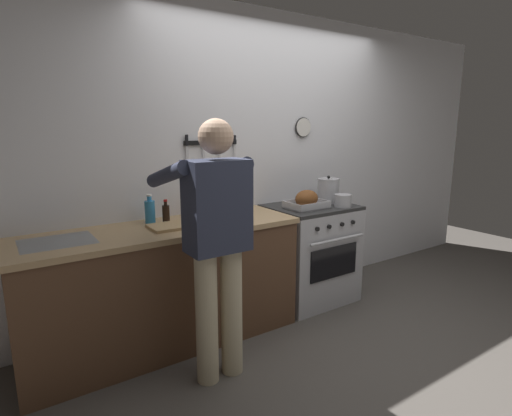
{
  "coord_description": "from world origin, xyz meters",
  "views": [
    {
      "loc": [
        -2.21,
        -1.73,
        1.63
      ],
      "look_at": [
        -0.48,
        0.85,
        0.98
      ],
      "focal_mm": 28.48,
      "sensor_mm": 36.0,
      "label": 1
    }
  ],
  "objects_px": {
    "stove": "(310,253)",
    "person_cook": "(216,235)",
    "bottle_dish_soap": "(150,211)",
    "bottle_olive_oil": "(201,204)",
    "roasting_pan": "(307,200)",
    "bottle_soy_sauce": "(166,213)",
    "stock_pot": "(328,190)",
    "cutting_board": "(175,225)",
    "saucepan": "(343,201)",
    "bottle_hot_sauce": "(189,210)"
  },
  "relations": [
    {
      "from": "person_cook",
      "to": "bottle_hot_sauce",
      "type": "relative_size",
      "value": 10.09
    },
    {
      "from": "person_cook",
      "to": "roasting_pan",
      "type": "xyz_separation_m",
      "value": [
        1.17,
        0.5,
        0.02
      ]
    },
    {
      "from": "cutting_board",
      "to": "bottle_soy_sauce",
      "type": "distance_m",
      "value": 0.16
    },
    {
      "from": "saucepan",
      "to": "bottle_soy_sauce",
      "type": "height_order",
      "value": "bottle_soy_sauce"
    },
    {
      "from": "stove",
      "to": "bottle_soy_sauce",
      "type": "distance_m",
      "value": 1.45
    },
    {
      "from": "roasting_pan",
      "to": "bottle_hot_sauce",
      "type": "relative_size",
      "value": 2.14
    },
    {
      "from": "stove",
      "to": "cutting_board",
      "type": "distance_m",
      "value": 1.41
    },
    {
      "from": "bottle_olive_oil",
      "to": "cutting_board",
      "type": "bearing_deg",
      "value": -152.87
    },
    {
      "from": "stove",
      "to": "person_cook",
      "type": "height_order",
      "value": "person_cook"
    },
    {
      "from": "cutting_board",
      "to": "bottle_dish_soap",
      "type": "relative_size",
      "value": 1.64
    },
    {
      "from": "stove",
      "to": "bottle_dish_soap",
      "type": "xyz_separation_m",
      "value": [
        -1.44,
        0.17,
        0.54
      ]
    },
    {
      "from": "stove",
      "to": "saucepan",
      "type": "xyz_separation_m",
      "value": [
        0.19,
        -0.2,
        0.51
      ]
    },
    {
      "from": "roasting_pan",
      "to": "bottle_hot_sauce",
      "type": "bearing_deg",
      "value": 168.08
    },
    {
      "from": "person_cook",
      "to": "saucepan",
      "type": "distance_m",
      "value": 1.53
    },
    {
      "from": "saucepan",
      "to": "bottle_hot_sauce",
      "type": "distance_m",
      "value": 1.38
    },
    {
      "from": "bottle_dish_soap",
      "to": "bottle_olive_oil",
      "type": "xyz_separation_m",
      "value": [
        0.39,
        -0.06,
        0.02
      ]
    },
    {
      "from": "stove",
      "to": "person_cook",
      "type": "xyz_separation_m",
      "value": [
        -1.29,
        -0.57,
        0.5
      ]
    },
    {
      "from": "saucepan",
      "to": "bottle_hot_sauce",
      "type": "xyz_separation_m",
      "value": [
        -1.34,
        0.35,
        0.01
      ]
    },
    {
      "from": "stock_pot",
      "to": "bottle_olive_oil",
      "type": "bearing_deg",
      "value": 177.04
    },
    {
      "from": "cutting_board",
      "to": "bottle_hot_sauce",
      "type": "xyz_separation_m",
      "value": [
        0.19,
        0.19,
        0.06
      ]
    },
    {
      "from": "bottle_dish_soap",
      "to": "bottle_olive_oil",
      "type": "relative_size",
      "value": 0.81
    },
    {
      "from": "cutting_board",
      "to": "bottle_olive_oil",
      "type": "distance_m",
      "value": 0.33
    },
    {
      "from": "stove",
      "to": "cutting_board",
      "type": "xyz_separation_m",
      "value": [
        -1.34,
        -0.04,
        0.46
      ]
    },
    {
      "from": "bottle_hot_sauce",
      "to": "bottle_soy_sauce",
      "type": "xyz_separation_m",
      "value": [
        -0.2,
        -0.04,
        0.01
      ]
    },
    {
      "from": "saucepan",
      "to": "bottle_dish_soap",
      "type": "xyz_separation_m",
      "value": [
        -1.64,
        0.37,
        0.03
      ]
    },
    {
      "from": "person_cook",
      "to": "bottle_soy_sauce",
      "type": "distance_m",
      "value": 0.68
    },
    {
      "from": "roasting_pan",
      "to": "bottle_dish_soap",
      "type": "relative_size",
      "value": 1.6
    },
    {
      "from": "person_cook",
      "to": "stock_pot",
      "type": "xyz_separation_m",
      "value": [
        1.52,
        0.61,
        0.06
      ]
    },
    {
      "from": "cutting_board",
      "to": "bottle_dish_soap",
      "type": "xyz_separation_m",
      "value": [
        -0.11,
        0.21,
        0.08
      ]
    },
    {
      "from": "saucepan",
      "to": "bottle_dish_soap",
      "type": "height_order",
      "value": "bottle_dish_soap"
    },
    {
      "from": "stove",
      "to": "bottle_olive_oil",
      "type": "xyz_separation_m",
      "value": [
        -1.06,
        0.1,
        0.56
      ]
    },
    {
      "from": "person_cook",
      "to": "bottle_hot_sauce",
      "type": "bearing_deg",
      "value": -15.99
    },
    {
      "from": "roasting_pan",
      "to": "bottle_soy_sauce",
      "type": "xyz_separation_m",
      "value": [
        -1.23,
        0.17,
        0.0
      ]
    },
    {
      "from": "bottle_hot_sauce",
      "to": "stove",
      "type": "bearing_deg",
      "value": -7.29
    },
    {
      "from": "person_cook",
      "to": "cutting_board",
      "type": "height_order",
      "value": "person_cook"
    },
    {
      "from": "bottle_hot_sauce",
      "to": "bottle_soy_sauce",
      "type": "relative_size",
      "value": 0.92
    },
    {
      "from": "person_cook",
      "to": "roasting_pan",
      "type": "bearing_deg",
      "value": -71.24
    },
    {
      "from": "stock_pot",
      "to": "stove",
      "type": "bearing_deg",
      "value": -171.63
    },
    {
      "from": "roasting_pan",
      "to": "bottle_dish_soap",
      "type": "bearing_deg",
      "value": 169.91
    },
    {
      "from": "roasting_pan",
      "to": "bottle_hot_sauce",
      "type": "xyz_separation_m",
      "value": [
        -1.02,
        0.22,
        -0.0
      ]
    },
    {
      "from": "stove",
      "to": "person_cook",
      "type": "distance_m",
      "value": 1.5
    },
    {
      "from": "stock_pot",
      "to": "cutting_board",
      "type": "relative_size",
      "value": 0.71
    },
    {
      "from": "roasting_pan",
      "to": "saucepan",
      "type": "bearing_deg",
      "value": -22.55
    },
    {
      "from": "stock_pot",
      "to": "person_cook",
      "type": "bearing_deg",
      "value": -158.22
    },
    {
      "from": "stock_pot",
      "to": "cutting_board",
      "type": "xyz_separation_m",
      "value": [
        -1.57,
        -0.08,
        -0.1
      ]
    },
    {
      "from": "roasting_pan",
      "to": "bottle_hot_sauce",
      "type": "distance_m",
      "value": 1.05
    },
    {
      "from": "bottle_olive_oil",
      "to": "bottle_hot_sauce",
      "type": "distance_m",
      "value": 0.11
    },
    {
      "from": "roasting_pan",
      "to": "bottle_soy_sauce",
      "type": "distance_m",
      "value": 1.24
    },
    {
      "from": "bottle_dish_soap",
      "to": "bottle_soy_sauce",
      "type": "distance_m",
      "value": 0.12
    },
    {
      "from": "person_cook",
      "to": "cutting_board",
      "type": "distance_m",
      "value": 0.54
    }
  ]
}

